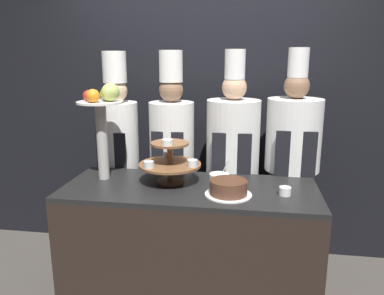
# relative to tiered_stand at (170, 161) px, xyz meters

# --- Properties ---
(wall_back) EXTENTS (10.00, 0.06, 2.80)m
(wall_back) POSITION_rel_tiered_stand_xyz_m (0.15, 0.85, 0.34)
(wall_back) COLOR black
(wall_back) RESTS_ON ground_plane
(buffet_counter) EXTENTS (1.71, 0.69, 0.90)m
(buffet_counter) POSITION_rel_tiered_stand_xyz_m (0.15, -0.06, -0.61)
(buffet_counter) COLOR black
(buffet_counter) RESTS_ON ground_plane
(tiered_stand) EXTENTS (0.43, 0.43, 0.33)m
(tiered_stand) POSITION_rel_tiered_stand_xyz_m (0.00, 0.00, 0.00)
(tiered_stand) COLOR brown
(tiered_stand) RESTS_ON buffet_counter
(fruit_pedestal) EXTENTS (0.32, 0.32, 0.68)m
(fruit_pedestal) POSITION_rel_tiered_stand_xyz_m (-0.48, 0.02, 0.31)
(fruit_pedestal) COLOR #B2ADA8
(fruit_pedestal) RESTS_ON buffet_counter
(cake_round) EXTENTS (0.30, 0.30, 0.10)m
(cake_round) POSITION_rel_tiered_stand_xyz_m (0.42, -0.18, -0.11)
(cake_round) COLOR white
(cake_round) RESTS_ON buffet_counter
(cup_white) EXTENTS (0.08, 0.08, 0.05)m
(cup_white) POSITION_rel_tiered_stand_xyz_m (0.77, -0.13, -0.13)
(cup_white) COLOR white
(cup_white) RESTS_ON buffet_counter
(serving_bowl_far) EXTENTS (0.14, 0.14, 0.15)m
(serving_bowl_far) POSITION_rel_tiered_stand_xyz_m (0.33, 0.11, -0.13)
(serving_bowl_far) COLOR white
(serving_bowl_far) RESTS_ON buffet_counter
(chef_left) EXTENTS (0.34, 0.34, 1.80)m
(chef_left) POSITION_rel_tiered_stand_xyz_m (-0.54, 0.46, -0.06)
(chef_left) COLOR black
(chef_left) RESTS_ON ground_plane
(chef_center_left) EXTENTS (0.36, 0.36, 1.81)m
(chef_center_left) POSITION_rel_tiered_stand_xyz_m (-0.08, 0.46, -0.07)
(chef_center_left) COLOR black
(chef_center_left) RESTS_ON ground_plane
(chef_center_right) EXTENTS (0.42, 0.42, 1.82)m
(chef_center_right) POSITION_rel_tiered_stand_xyz_m (0.41, 0.46, -0.09)
(chef_center_right) COLOR black
(chef_center_right) RESTS_ON ground_plane
(chef_right) EXTENTS (0.42, 0.42, 1.83)m
(chef_right) POSITION_rel_tiered_stand_xyz_m (0.87, 0.46, -0.07)
(chef_right) COLOR #28282D
(chef_right) RESTS_ON ground_plane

